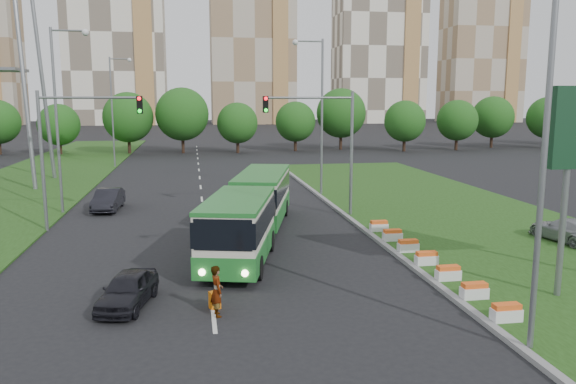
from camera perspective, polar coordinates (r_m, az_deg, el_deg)
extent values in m
plane|color=black|center=(25.84, -1.32, -7.52)|extent=(360.00, 360.00, 0.00)
cube|color=#1E3F12|center=(37.19, 17.05, -2.55)|extent=(14.00, 60.00, 0.15)
cube|color=gray|center=(34.65, 6.70, -3.03)|extent=(0.30, 60.00, 0.18)
cube|color=#1E3F12|center=(52.07, -25.62, 0.25)|extent=(12.00, 110.00, 0.10)
cylinder|color=slate|center=(23.38, 26.11, -3.22)|extent=(0.24, 0.24, 5.60)
cylinder|color=slate|center=(36.04, 6.46, 3.76)|extent=(0.20, 0.20, 8.00)
cylinder|color=slate|center=(35.20, 2.21, 9.55)|extent=(5.50, 0.14, 0.14)
cube|color=black|center=(34.74, -2.30, 8.89)|extent=(0.32, 0.32, 1.00)
cylinder|color=slate|center=(34.69, -23.70, 2.80)|extent=(0.20, 0.20, 8.00)
cylinder|color=slate|center=(33.94, -19.55, 9.02)|extent=(5.50, 0.14, 0.14)
cube|color=black|center=(33.59, -14.84, 8.56)|extent=(0.32, 0.32, 1.00)
cube|color=#EEE6CF|center=(176.74, -17.14, 15.04)|extent=(28.00, 15.00, 52.00)
cube|color=#B8AB94|center=(176.30, -3.66, 15.12)|extent=(25.00, 15.00, 50.00)
cube|color=#EEE6CF|center=(184.71, 9.18, 14.29)|extent=(27.00, 15.00, 47.00)
cube|color=#B8AB94|center=(198.34, 19.01, 12.55)|extent=(24.00, 14.00, 40.00)
cube|color=beige|center=(25.50, -2.83, -3.65)|extent=(2.52, 6.96, 2.72)
cube|color=beige|center=(34.21, -4.61, -0.29)|extent=(2.52, 8.48, 2.72)
cylinder|color=black|center=(29.48, -3.77, -1.96)|extent=(2.52, 1.26, 2.52)
cube|color=#1E6A27|center=(25.72, -2.81, -5.62)|extent=(2.60, 7.01, 0.96)
cube|color=#1E6A27|center=(34.38, -4.59, -1.78)|extent=(2.60, 8.53, 0.96)
cube|color=black|center=(25.40, -2.83, -2.65)|extent=(2.60, 7.01, 1.06)
cube|color=black|center=(34.14, -4.62, 0.46)|extent=(2.60, 8.53, 1.06)
imported|color=black|center=(21.67, -15.97, -9.51)|extent=(2.30, 3.98, 1.27)
imported|color=black|center=(40.26, -17.81, -0.75)|extent=(1.82, 4.49, 1.45)
imported|color=#92959A|center=(32.82, 26.49, -3.46)|extent=(2.40, 4.51, 1.25)
imported|color=gray|center=(20.04, -7.24, -9.94)|extent=(0.56, 0.74, 1.82)
cube|color=orange|center=(20.92, -7.46, -10.83)|extent=(0.37, 0.32, 0.63)
cylinder|color=black|center=(20.85, -7.42, -11.61)|extent=(0.04, 0.15, 0.15)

